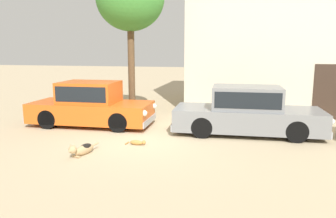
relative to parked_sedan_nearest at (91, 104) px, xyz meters
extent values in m
plane|color=tan|center=(2.28, -1.32, -0.75)|extent=(80.00, 80.00, 0.00)
cube|color=#D15619|center=(0.01, 0.00, -0.27)|extent=(4.22, 1.83, 0.67)
cube|color=#D15619|center=(-0.03, 0.00, 0.43)|extent=(1.96, 1.53, 0.72)
cube|color=black|center=(-0.03, 0.00, 0.44)|extent=(1.80, 1.55, 0.50)
cube|color=#999BA0|center=(2.08, 0.05, -0.49)|extent=(0.16, 1.68, 0.20)
cube|color=#999BA0|center=(-2.05, -0.05, -0.49)|extent=(0.16, 1.68, 0.20)
sphere|color=silver|center=(2.09, 0.73, -0.11)|extent=(0.20, 0.20, 0.20)
sphere|color=silver|center=(2.13, -0.62, -0.11)|extent=(0.20, 0.20, 0.20)
cube|color=red|center=(-2.07, 0.68, -0.10)|extent=(0.04, 0.18, 0.18)
cube|color=red|center=(-2.03, -0.79, -0.10)|extent=(0.04, 0.18, 0.18)
cylinder|color=black|center=(1.24, 0.79, -0.43)|extent=(0.65, 0.22, 0.65)
cylinder|color=black|center=(1.28, -0.72, -0.43)|extent=(0.65, 0.22, 0.65)
cylinder|color=black|center=(-1.26, 0.73, -0.43)|extent=(0.65, 0.22, 0.65)
cylinder|color=black|center=(-1.22, -0.79, -0.43)|extent=(0.65, 0.22, 0.65)
cube|color=slate|center=(5.33, -0.05, -0.27)|extent=(4.58, 1.85, 0.67)
cube|color=slate|center=(5.29, -0.05, 0.41)|extent=(2.13, 1.53, 0.69)
cube|color=black|center=(5.29, -0.05, 0.42)|extent=(1.96, 1.55, 0.48)
cube|color=#999BA0|center=(7.58, 0.02, -0.49)|extent=(0.17, 1.67, 0.20)
cube|color=#999BA0|center=(3.09, -0.13, -0.49)|extent=(0.17, 1.67, 0.20)
sphere|color=silver|center=(7.59, 0.69, -0.12)|extent=(0.20, 0.20, 0.20)
sphere|color=silver|center=(7.63, -0.65, -0.12)|extent=(0.20, 0.20, 0.20)
cube|color=red|center=(3.07, 0.61, -0.10)|extent=(0.05, 0.18, 0.18)
cube|color=red|center=(3.11, -0.86, -0.10)|extent=(0.05, 0.18, 0.18)
cylinder|color=black|center=(6.67, 0.74, -0.43)|extent=(0.65, 0.22, 0.64)
cylinder|color=black|center=(6.72, -0.76, -0.43)|extent=(0.65, 0.22, 0.64)
cylinder|color=black|center=(3.95, 0.65, -0.43)|extent=(0.65, 0.22, 0.64)
cylinder|color=black|center=(4.00, -0.85, -0.43)|extent=(0.65, 0.22, 0.64)
cube|color=#38281E|center=(8.36, 2.87, 0.30)|extent=(1.10, 0.02, 2.10)
cylinder|color=tan|center=(1.23, -3.39, -0.72)|extent=(0.11, 0.09, 0.06)
cylinder|color=tan|center=(1.12, -3.36, -0.72)|extent=(0.11, 0.09, 0.06)
ellipsoid|color=tan|center=(1.26, -3.09, -0.63)|extent=(0.37, 0.68, 0.25)
ellipsoid|color=black|center=(1.28, -3.04, -0.56)|extent=(0.28, 0.40, 0.14)
sphere|color=tan|center=(1.15, -3.47, -0.51)|extent=(0.20, 0.20, 0.20)
cone|color=tan|center=(1.12, -3.57, -0.53)|extent=(0.14, 0.14, 0.11)
cone|color=tan|center=(1.21, -3.49, -0.42)|extent=(0.09, 0.09, 0.09)
cone|color=tan|center=(1.09, -3.46, -0.42)|extent=(0.09, 0.09, 0.09)
cylinder|color=tan|center=(1.38, -2.70, -0.59)|extent=(0.11, 0.24, 0.08)
ellipsoid|color=#B77F3D|center=(2.29, -1.99, -0.68)|extent=(0.39, 0.17, 0.14)
sphere|color=#B77F3D|center=(2.52, -2.00, -0.66)|extent=(0.11, 0.11, 0.11)
cone|color=#B77F3D|center=(2.52, -1.98, -0.62)|extent=(0.04, 0.04, 0.05)
cone|color=#B77F3D|center=(2.52, -2.03, -0.62)|extent=(0.04, 0.04, 0.05)
cylinder|color=#B77F3D|center=(2.01, -1.95, -0.73)|extent=(0.06, 0.22, 0.04)
cylinder|color=brown|center=(0.97, 1.61, 1.03)|extent=(0.26, 0.26, 3.57)
camera|label=1|loc=(5.08, -10.50, 1.90)|focal=35.18mm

